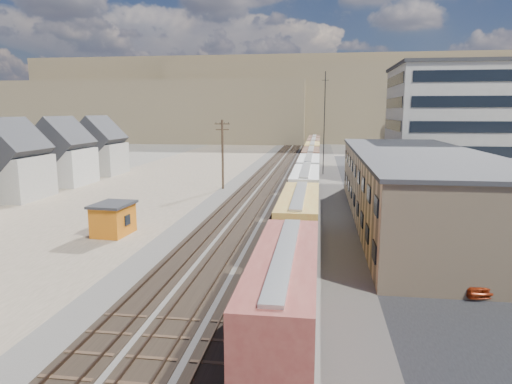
# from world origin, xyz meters

# --- Properties ---
(ground) EXTENTS (300.00, 300.00, 0.00)m
(ground) POSITION_xyz_m (0.00, 0.00, 0.00)
(ground) COLOR #6B6356
(ground) RESTS_ON ground
(ballast_bed) EXTENTS (18.00, 200.00, 0.06)m
(ballast_bed) POSITION_xyz_m (0.00, 50.00, 0.03)
(ballast_bed) COLOR #4C4742
(ballast_bed) RESTS_ON ground
(dirt_yard) EXTENTS (24.00, 180.00, 0.03)m
(dirt_yard) POSITION_xyz_m (-20.00, 40.00, 0.01)
(dirt_yard) COLOR #72624E
(dirt_yard) RESTS_ON ground
(asphalt_lot) EXTENTS (26.00, 120.00, 0.04)m
(asphalt_lot) POSITION_xyz_m (22.00, 35.00, 0.02)
(asphalt_lot) COLOR #232326
(asphalt_lot) RESTS_ON ground
(rail_tracks) EXTENTS (11.40, 200.00, 0.24)m
(rail_tracks) POSITION_xyz_m (-0.55, 50.00, 0.11)
(rail_tracks) COLOR black
(rail_tracks) RESTS_ON ground
(freight_train) EXTENTS (3.00, 119.74, 4.46)m
(freight_train) POSITION_xyz_m (3.80, 51.49, 2.79)
(freight_train) COLOR black
(freight_train) RESTS_ON ground
(warehouse) EXTENTS (12.40, 40.40, 7.25)m
(warehouse) POSITION_xyz_m (14.98, 25.00, 3.65)
(warehouse) COLOR tan
(warehouse) RESTS_ON ground
(office_tower) EXTENTS (22.60, 18.60, 18.45)m
(office_tower) POSITION_xyz_m (27.95, 54.95, 9.26)
(office_tower) COLOR #9E998E
(office_tower) RESTS_ON ground
(utility_pole_north) EXTENTS (2.20, 0.32, 10.00)m
(utility_pole_north) POSITION_xyz_m (-8.50, 42.00, 5.30)
(utility_pole_north) COLOR #382619
(utility_pole_north) RESTS_ON ground
(radio_mast) EXTENTS (1.20, 0.16, 18.00)m
(radio_mast) POSITION_xyz_m (6.00, 60.00, 9.12)
(radio_mast) COLOR black
(radio_mast) RESTS_ON ground
(hills_north) EXTENTS (265.00, 80.00, 32.00)m
(hills_north) POSITION_xyz_m (0.17, 167.92, 14.10)
(hills_north) COLOR brown
(hills_north) RESTS_ON ground
(maintenance_shed) EXTENTS (3.41, 4.25, 2.96)m
(maintenance_shed) POSITION_xyz_m (-13.18, 16.12, 1.51)
(maintenance_shed) COLOR orange
(maintenance_shed) RESTS_ON ground
(parked_car_red) EXTENTS (2.99, 4.88, 1.55)m
(parked_car_red) POSITION_xyz_m (14.51, 6.94, 0.78)
(parked_car_red) COLOR #A52F0F
(parked_car_red) RESTS_ON ground
(parked_car_blue) EXTENTS (4.53, 6.27, 1.58)m
(parked_car_blue) POSITION_xyz_m (24.46, 54.99, 0.79)
(parked_car_blue) COLOR navy
(parked_car_blue) RESTS_ON ground
(parked_car_far) EXTENTS (2.27, 4.40, 1.43)m
(parked_car_far) POSITION_xyz_m (27.20, 48.95, 0.72)
(parked_car_far) COLOR white
(parked_car_far) RESTS_ON ground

